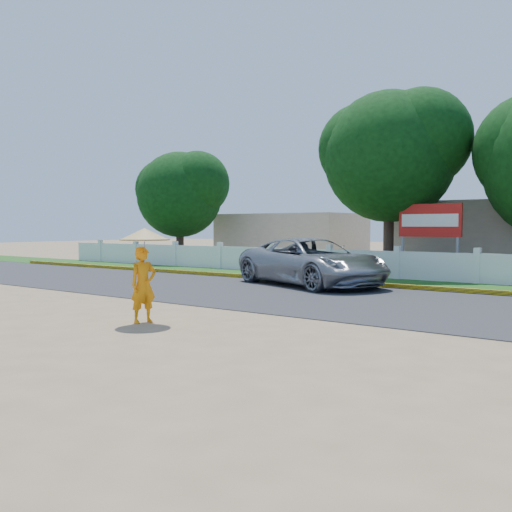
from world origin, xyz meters
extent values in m
plane|color=#9E8460|center=(0.00, 0.00, 0.00)|extent=(120.00, 120.00, 0.00)
cube|color=#38383A|center=(0.00, 4.50, 0.01)|extent=(60.00, 7.00, 0.02)
cube|color=#2D601E|center=(0.00, 9.75, 0.01)|extent=(60.00, 3.50, 0.03)
cube|color=yellow|center=(0.00, 8.05, 0.08)|extent=(40.00, 0.18, 0.16)
cube|color=silver|center=(0.00, 11.20, 0.55)|extent=(40.00, 0.10, 1.10)
cube|color=#B7AD99|center=(-10.00, 19.00, 1.40)|extent=(8.00, 5.00, 2.80)
imported|color=#929599|center=(-1.46, 7.21, 0.83)|extent=(6.54, 4.69, 1.66)
imported|color=orange|center=(-0.41, -1.49, 0.82)|extent=(0.52, 0.67, 1.63)
cylinder|color=gray|center=(-0.36, -1.49, 1.44)|extent=(0.02, 0.02, 1.06)
cone|color=tan|center=(-0.36, -1.49, 1.90)|extent=(1.12, 1.12, 0.27)
cylinder|color=gray|center=(-0.23, 12.30, 1.00)|extent=(0.12, 0.12, 2.00)
cylinder|color=gray|center=(1.97, 12.30, 1.00)|extent=(0.12, 0.12, 2.00)
cube|color=red|center=(0.87, 12.30, 2.30)|extent=(2.50, 0.12, 1.30)
cube|color=silver|center=(0.87, 12.24, 2.30)|extent=(2.25, 0.02, 0.49)
cylinder|color=#473828|center=(-1.29, 13.29, 1.75)|extent=(0.44, 0.44, 3.49)
sphere|color=#0F4512|center=(-1.29, 13.29, 5.03)|extent=(5.59, 5.59, 5.59)
cylinder|color=#473828|center=(-14.13, 13.73, 1.26)|extent=(0.44, 0.44, 2.53)
sphere|color=#0F4512|center=(-14.13, 13.73, 3.86)|extent=(4.84, 4.84, 4.84)
camera|label=1|loc=(8.75, -9.78, 2.07)|focal=40.00mm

